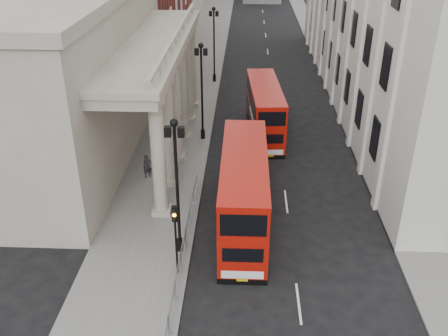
# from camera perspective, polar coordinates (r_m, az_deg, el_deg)

# --- Properties ---
(ground) EXTENTS (260.00, 260.00, 0.00)m
(ground) POSITION_cam_1_polar(r_m,az_deg,el_deg) (26.82, -4.77, -14.74)
(ground) COLOR black
(ground) RESTS_ON ground
(sidewalk_west) EXTENTS (6.00, 140.00, 0.12)m
(sidewalk_west) POSITION_cam_1_polar(r_m,az_deg,el_deg) (53.09, -4.12, 7.86)
(sidewalk_west) COLOR slate
(sidewalk_west) RESTS_ON ground
(sidewalk_east) EXTENTS (3.00, 140.00, 0.12)m
(sidewalk_east) POSITION_cam_1_polar(r_m,az_deg,el_deg) (53.77, 13.78, 7.38)
(sidewalk_east) COLOR slate
(sidewalk_east) RESTS_ON ground
(kerb) EXTENTS (0.20, 140.00, 0.14)m
(kerb) POSITION_cam_1_polar(r_m,az_deg,el_deg) (52.83, -0.91, 7.84)
(kerb) COLOR slate
(kerb) RESTS_ON ground
(portico_building) EXTENTS (9.00, 28.00, 12.00)m
(portico_building) POSITION_cam_1_polar(r_m,az_deg,el_deg) (41.72, -16.71, 9.78)
(portico_building) COLOR gray
(portico_building) RESTS_ON ground
(lamp_post_south) EXTENTS (1.05, 0.44, 8.32)m
(lamp_post_south) POSITION_cam_1_polar(r_m,az_deg,el_deg) (27.24, -5.42, -1.27)
(lamp_post_south) COLOR black
(lamp_post_south) RESTS_ON sidewalk_west
(lamp_post_mid) EXTENTS (1.05, 0.44, 8.32)m
(lamp_post_mid) POSITION_cam_1_polar(r_m,az_deg,el_deg) (41.86, -2.56, 9.41)
(lamp_post_mid) COLOR black
(lamp_post_mid) RESTS_ON sidewalk_west
(lamp_post_north) EXTENTS (1.05, 0.44, 8.32)m
(lamp_post_north) POSITION_cam_1_polar(r_m,az_deg,el_deg) (57.22, -1.15, 14.47)
(lamp_post_north) COLOR black
(lamp_post_north) RESTS_ON sidewalk_west
(traffic_light) EXTENTS (0.28, 0.33, 4.30)m
(traffic_light) POSITION_cam_1_polar(r_m,az_deg,el_deg) (26.48, -5.60, -6.82)
(traffic_light) COLOR black
(traffic_light) RESTS_ON sidewalk_west
(crowd_barriers) EXTENTS (0.50, 18.75, 1.10)m
(crowd_barriers) POSITION_cam_1_polar(r_m,az_deg,el_deg) (28.10, -4.99, -10.64)
(crowd_barriers) COLOR gray
(crowd_barriers) RESTS_ON sidewalk_west
(bus_near) EXTENTS (2.80, 11.39, 4.91)m
(bus_near) POSITION_cam_1_polar(r_m,az_deg,el_deg) (30.69, 2.28, -2.61)
(bus_near) COLOR #AA1107
(bus_near) RESTS_ON ground
(bus_far) EXTENTS (3.25, 10.46, 4.45)m
(bus_far) POSITION_cam_1_polar(r_m,az_deg,el_deg) (44.01, 4.67, 6.70)
(bus_far) COLOR #AA1107
(bus_far) RESTS_ON ground
(pedestrian_a) EXTENTS (0.77, 0.68, 1.78)m
(pedestrian_a) POSITION_cam_1_polar(r_m,az_deg,el_deg) (37.29, -8.76, 0.18)
(pedestrian_a) COLOR black
(pedestrian_a) RESTS_ON sidewalk_west
(pedestrian_b) EXTENTS (0.92, 0.79, 1.62)m
(pedestrian_b) POSITION_cam_1_polar(r_m,az_deg,el_deg) (42.73, -7.10, 3.88)
(pedestrian_b) COLOR black
(pedestrian_b) RESTS_ON sidewalk_west
(pedestrian_c) EXTENTS (1.08, 0.94, 1.86)m
(pedestrian_c) POSITION_cam_1_polar(r_m,az_deg,el_deg) (43.35, -6.29, 4.47)
(pedestrian_c) COLOR black
(pedestrian_c) RESTS_ON sidewalk_west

